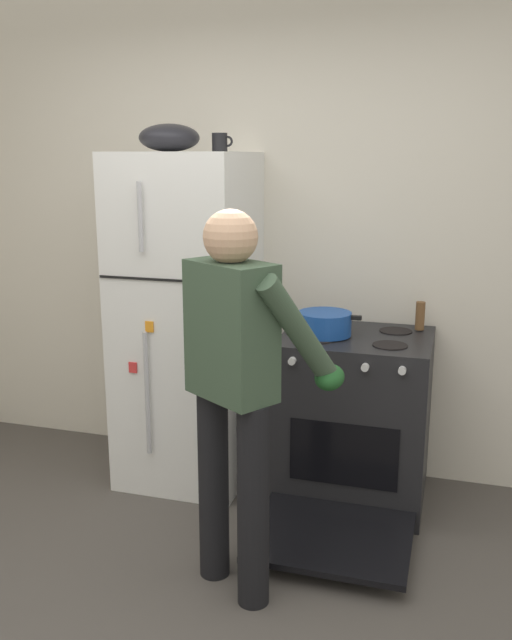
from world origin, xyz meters
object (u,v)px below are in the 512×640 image
at_px(mixing_bowl, 169,138).
at_px(refrigerator, 188,321).
at_px(red_pot, 325,323).
at_px(stove_range, 353,420).
at_px(coffee_mug, 220,142).
at_px(pepper_mill, 420,316).
at_px(person_cook, 238,373).

bearing_deg(mixing_bowl, refrigerator, -0.22).
height_order(red_pot, mixing_bowl, mixing_bowl).
height_order(refrigerator, stove_range, refrigerator).
bearing_deg(stove_range, red_pot, -168.62).
bearing_deg(coffee_mug, stove_range, -5.16).
height_order(red_pot, pepper_mill, pepper_mill).
height_order(stove_range, person_cook, person_cook).
bearing_deg(red_pot, stove_range, 11.38).
bearing_deg(coffee_mug, red_pot, -9.62).
relative_size(refrigerator, person_cook, 1.13).
distance_m(stove_range, coffee_mug, 1.61).
bearing_deg(mixing_bowl, stove_range, -1.01).
distance_m(person_cook, mixing_bowl, 1.48).
height_order(stove_range, red_pot, red_pot).
distance_m(stove_range, person_cook, 1.10).
bearing_deg(person_cook, red_pot, 78.65).
bearing_deg(stove_range, mixing_bowl, 178.99).
distance_m(refrigerator, person_cook, 1.11).
bearing_deg(person_cook, mixing_bowl, 126.00).
distance_m(coffee_mug, mixing_bowl, 0.27).
distance_m(person_cook, red_pot, 0.90).
xyz_separation_m(person_cook, mixing_bowl, (-0.68, 0.93, 0.93)).
bearing_deg(stove_range, refrigerator, 178.93).
distance_m(red_pot, mixing_bowl, 1.26).
distance_m(refrigerator, red_pot, 0.78).
bearing_deg(red_pot, refrigerator, 176.32).
relative_size(stove_range, pepper_mill, 8.13).
relative_size(stove_range, red_pot, 3.25).
distance_m(person_cook, coffee_mug, 1.40).
xyz_separation_m(pepper_mill, mixing_bowl, (-1.31, -0.20, 0.91)).
bearing_deg(pepper_mill, mixing_bowl, -171.34).
height_order(person_cook, red_pot, person_cook).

